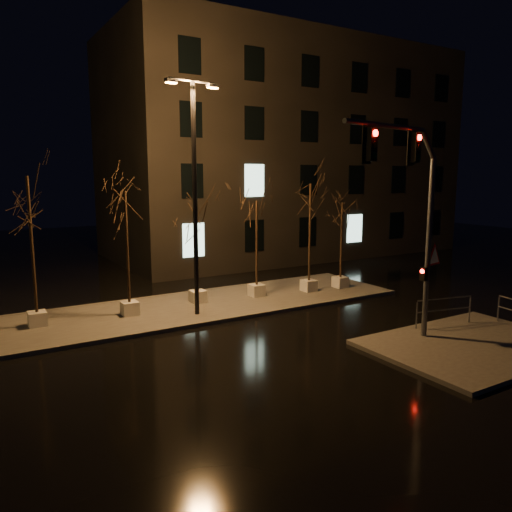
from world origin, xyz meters
TOP-DOWN VIEW (x-y plane):
  - ground at (0.00, 0.00)m, footprint 90.00×90.00m
  - median at (0.00, 6.00)m, footprint 22.00×5.00m
  - sidewalk_corner at (7.50, -3.50)m, footprint 7.00×5.00m
  - building at (14.00, 18.00)m, footprint 25.00×12.00m
  - tree_1 at (-5.02, 6.32)m, footprint 1.80×1.80m
  - tree_2 at (-1.54, 6.01)m, footprint 1.80×1.80m
  - tree_3 at (1.70, 6.39)m, footprint 1.80×1.80m
  - tree_4 at (4.60, 6.08)m, footprint 1.80×1.80m
  - tree_5 at (7.34, 5.61)m, footprint 1.80×1.80m
  - tree_6 at (9.21, 5.43)m, footprint 1.80×1.80m
  - traffic_signal_mast at (5.53, -2.34)m, footprint 5.79×1.32m
  - streetlight_main at (0.88, 4.70)m, footprint 2.33×0.54m
  - guard_rail_a at (8.30, -1.62)m, footprint 2.44×0.58m

SIDE VIEW (x-z plane):
  - ground at x=0.00m, z-range 0.00..0.00m
  - median at x=0.00m, z-range 0.00..0.15m
  - sidewalk_corner at x=7.50m, z-range 0.00..0.15m
  - guard_rail_a at x=8.30m, z-range 0.31..1.39m
  - tree_3 at x=1.70m, z-range 1.28..5.62m
  - tree_6 at x=9.21m, z-range 1.30..5.75m
  - tree_4 at x=4.60m, z-range 1.35..5.97m
  - tree_2 at x=-1.54m, z-range 1.49..6.69m
  - tree_5 at x=7.34m, z-range 1.55..6.97m
  - tree_1 at x=-5.02m, z-range 1.65..7.47m
  - traffic_signal_mast at x=5.53m, z-range 1.28..8.48m
  - streetlight_main at x=0.88m, z-range 0.87..10.18m
  - building at x=14.00m, z-range 0.00..15.00m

